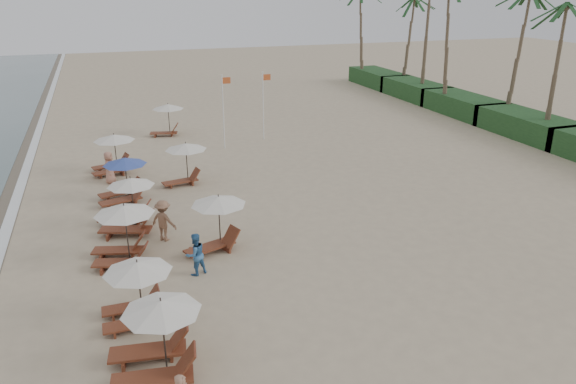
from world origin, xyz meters
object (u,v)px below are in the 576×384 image
object	(u,v)px
inland_station_0	(214,220)
lounger_station_1	(134,291)
beachgoer_far_b	(109,167)
inland_station_1	(183,159)
flag_pole_near	(224,108)
lounger_station_4	(121,181)
lounger_station_5	(111,154)
inland_station_2	(166,116)
beachgoer_mid_b	(163,221)
beachgoer_mid_a	(195,254)
lounger_station_3	(126,209)
lounger_station_2	(121,235)
lounger_station_0	(153,342)

from	to	relation	value
inland_station_0	lounger_station_1	bearing A→B (deg)	-129.84
beachgoer_far_b	inland_station_1	bearing A→B (deg)	-98.37
flag_pole_near	lounger_station_4	bearing A→B (deg)	-132.56
inland_station_1	lounger_station_5	bearing A→B (deg)	137.77
inland_station_2	flag_pole_near	distance (m)	5.84
lounger_station_4	inland_station_0	bearing A→B (deg)	-64.64
beachgoer_mid_b	beachgoer_far_b	distance (m)	8.47
inland_station_1	beachgoer_mid_a	distance (m)	10.20
beachgoer_mid_b	inland_station_2	bearing A→B (deg)	-55.77
beachgoer_mid_b	flag_pole_near	distance (m)	14.10
beachgoer_mid_b	lounger_station_3	bearing A→B (deg)	-6.47
lounger_station_1	lounger_station_4	bearing A→B (deg)	88.80
beachgoer_mid_a	flag_pole_near	bearing A→B (deg)	-127.58
lounger_station_2	inland_station_1	world-z (taller)	lounger_station_2
inland_station_0	inland_station_2	size ratio (longest dim) A/B	1.06
lounger_station_1	beachgoer_far_b	bearing A→B (deg)	90.98
beachgoer_far_b	beachgoer_mid_b	bearing A→B (deg)	-154.24
inland_station_0	beachgoer_far_b	world-z (taller)	inland_station_0
lounger_station_5	inland_station_2	world-z (taller)	lounger_station_5
inland_station_1	beachgoer_mid_a	size ratio (longest dim) A/B	1.62
lounger_station_1	lounger_station_4	size ratio (longest dim) A/B	0.92
lounger_station_2	beachgoer_mid_b	distance (m)	2.31
beachgoer_far_b	lounger_station_2	bearing A→B (deg)	-166.49
beachgoer_mid_a	beachgoer_far_b	xyz separation A→B (m)	(-2.61, 11.60, 0.06)
beachgoer_mid_a	lounger_station_5	bearing A→B (deg)	-100.74
inland_station_2	beachgoer_mid_a	xyz separation A→B (m)	(-1.66, -20.90, -0.58)
lounger_station_0	beachgoer_far_b	distance (m)	16.76
inland_station_1	beachgoer_far_b	distance (m)	4.12
inland_station_0	beachgoer_far_b	xyz separation A→B (m)	(-3.71, 9.85, -0.43)
lounger_station_4	lounger_station_5	distance (m)	4.81
inland_station_1	beachgoer_mid_a	bearing A→B (deg)	-96.73
lounger_station_1	lounger_station_2	xyz separation A→B (m)	(-0.16, 4.30, 0.06)
lounger_station_0	lounger_station_2	distance (m)	7.06
lounger_station_1	beachgoer_mid_a	world-z (taller)	lounger_station_1
lounger_station_2	inland_station_2	bearing A→B (deg)	77.57
beachgoer_mid_a	beachgoer_mid_b	distance (m)	3.43
lounger_station_4	beachgoer_mid_a	distance (m)	8.85
lounger_station_0	lounger_station_5	distance (m)	18.53
beachgoer_mid_b	flag_pole_near	bearing A→B (deg)	-71.45
lounger_station_1	lounger_station_5	bearing A→B (deg)	90.14
lounger_station_1	inland_station_2	distance (m)	23.66
lounger_station_0	inland_station_1	xyz separation A→B (m)	(3.26, 15.26, 0.40)
lounger_station_0	beachgoer_mid_b	xyz separation A→B (m)	(1.33, 8.49, -0.10)
lounger_station_0	lounger_station_4	distance (m)	13.73
lounger_station_1	lounger_station_2	distance (m)	4.30
lounger_station_2	lounger_station_1	bearing A→B (deg)	-87.91
lounger_station_3	inland_station_1	world-z (taller)	lounger_station_3
lounger_station_2	lounger_station_5	xyz separation A→B (m)	(0.12, 11.49, -0.03)
inland_station_0	inland_station_1	world-z (taller)	same
flag_pole_near	beachgoer_mid_a	bearing A→B (deg)	-106.63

